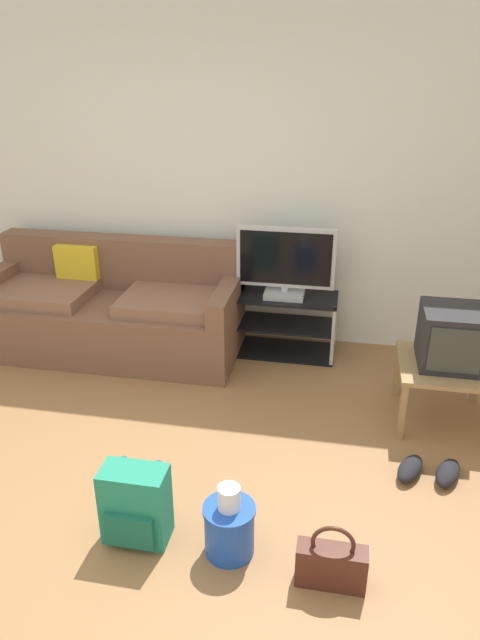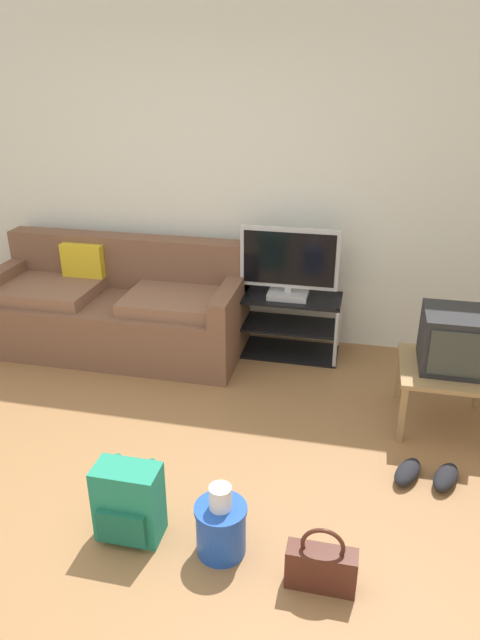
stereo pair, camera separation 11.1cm
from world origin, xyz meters
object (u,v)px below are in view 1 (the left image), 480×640
Objects in this scene: handbag at (331,564)px; sneakers_pair at (429,471)px; cleaning_bucket at (229,525)px; flat_tv at (285,264)px; backpack at (136,505)px; tv_stand at (284,324)px; couch at (112,311)px; side_table at (445,371)px; crt_tv at (451,337)px.

sneakers_pair is (0.53, 0.87, -0.07)m from handbag.
cleaning_bucket is 1.28m from sneakers_pair.
flat_tv is at bearing 102.37° from handbag.
cleaning_bucket is at bearing -7.10° from backpack.
tv_stand is 1.77m from sneakers_pair.
handbag reaches higher than sneakers_pair.
sneakers_pair is at bearing 36.53° from cleaning_bucket.
couch is 2.70× the size of flat_tv.
backpack is at bearing -139.53° from side_table.
backpack is (-1.63, -1.41, -0.41)m from crt_tv.
handbag is at bearing -77.63° from flat_tv.
backpack is at bearing 173.53° from handbag.
backpack is 1.69m from sneakers_pair.
cleaning_bucket reaches higher than sneakers_pair.
side_table is at bearing -34.48° from tv_stand.
crt_tv is (0.00, 0.02, 0.24)m from side_table.
tv_stand is 2.36m from handbag.
tv_stand is at bearing 102.25° from handbag.
couch is 3.46× the size of side_table.
flat_tv is 1.97× the size of cleaning_bucket.
sneakers_pair is (1.03, -1.41, -0.73)m from flat_tv.
cleaning_bucket is at bearing -129.25° from crt_tv.
cleaning_bucket is (0.48, -0.00, -0.04)m from backpack.
tv_stand is at bearing 145.52° from side_table.
crt_tv is (1.16, -0.76, -0.17)m from flat_tv.
flat_tv is at bearing 90.01° from cleaning_bucket.
crt_tv is at bearing -33.93° from tv_stand.
tv_stand is 1.44m from crt_tv.
flat_tv reaches higher than crt_tv.
handbag is 0.80× the size of sneakers_pair.
handbag is 1.02m from sneakers_pair.
tv_stand is at bearing 90.01° from cleaning_bucket.
handbag is at bearing -113.59° from side_table.
flat_tv is 1.45m from side_table.
tv_stand is at bearing 90.00° from flat_tv.
tv_stand is 1.40× the size of side_table.
flat_tv is 1.86× the size of crt_tv.
sneakers_pair is (1.03, 0.76, -0.12)m from cleaning_bucket.
backpack is at bearing 179.41° from cleaning_bucket.
side_table is (2.56, -0.60, 0.03)m from couch.
couch is 2.63m from side_table.
side_table is 1.66m from handbag.
tv_stand is 2.24m from backpack.
crt_tv is at bearing 34.29° from backpack.
backpack is at bearing -102.31° from tv_stand.
tv_stand is (1.40, 0.20, -0.09)m from couch.
handbag is at bearing -77.75° from tv_stand.
backpack is at bearing -139.20° from crt_tv.
side_table is at bearing 50.43° from cleaning_bucket.
cleaning_bucket is (-1.16, -1.41, -0.45)m from crt_tv.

